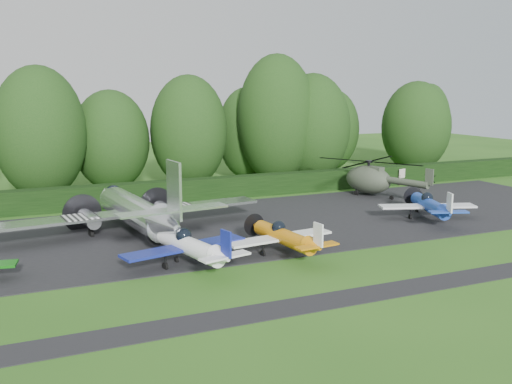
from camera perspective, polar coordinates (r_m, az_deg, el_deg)
name	(u,v)px	position (r m, az deg, el deg)	size (l,w,h in m)	color
ground	(265,268)	(33.35, 0.93, -7.60)	(160.00, 160.00, 0.00)	#285718
apron	(209,229)	(42.30, -4.70, -3.73)	(70.00, 18.00, 0.01)	black
taxiway_verge	(316,303)	(28.31, 6.05, -11.00)	(70.00, 2.00, 0.00)	black
hedgerow	(170,202)	(52.58, -8.58, -1.02)	(90.00, 1.60, 2.00)	black
transport_plane	(136,211)	(40.79, -11.92, -1.91)	(19.78, 15.16, 6.34)	silver
light_plane_white	(189,246)	(33.50, -6.67, -5.37)	(7.77, 8.17, 2.99)	white
light_plane_orange	(284,236)	(35.68, 2.79, -4.46)	(7.26, 7.64, 2.79)	orange
light_plane_blue	(430,205)	(46.78, 16.97, -1.26)	(7.60, 7.99, 2.92)	#1D41AF
helicopter	(369,177)	(55.82, 11.21, 1.48)	(10.64, 12.46, 3.43)	#3E4736
sign_board	(408,173)	(63.71, 14.95, 1.82)	(3.13, 0.12, 1.76)	#3F3326
tree_0	(331,130)	(73.35, 7.54, 6.21)	(7.03, 7.03, 10.14)	black
tree_1	(428,124)	(80.89, 16.83, 6.50)	(5.84, 5.84, 10.87)	black
tree_2	(111,140)	(59.50, -14.31, 5.03)	(7.72, 7.72, 10.15)	black
tree_6	(416,127)	(73.27, 15.70, 6.30)	(8.41, 8.41, 11.12)	black
tree_8	(189,131)	(59.84, -6.73, 6.03)	(7.96, 7.96, 11.66)	black
tree_9	(40,133)	(56.58, -20.79, 5.55)	(8.40, 8.40, 12.39)	black
tree_10	(246,133)	(65.47, -1.01, 5.90)	(6.49, 6.49, 10.37)	black
tree_11	(312,127)	(64.11, 5.66, 6.45)	(8.39, 8.39, 11.91)	black
tree_12	(277,119)	(62.59, 2.07, 7.33)	(8.59, 8.59, 13.94)	black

